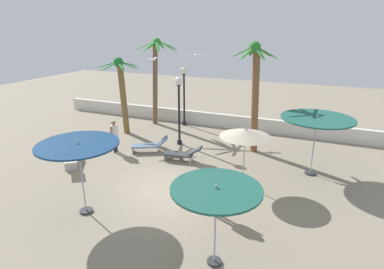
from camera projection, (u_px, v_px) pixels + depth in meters
The scene contains 18 objects.
ground_plane at pixel (162, 191), 12.53m from camera, with size 56.00×56.00×0.00m, color gray.
boundary_wall at pixel (227, 121), 20.26m from camera, with size 25.20×0.30×0.87m, color silver.
patio_umbrella_0 at pixel (317, 120), 13.19m from camera, with size 3.03×3.03×2.73m.
patio_umbrella_1 at pixel (245, 134), 12.22m from camera, with size 2.04×2.04×2.53m.
patio_umbrella_2 at pixel (216, 193), 8.01m from camera, with size 2.39×2.39×2.46m.
patio_umbrella_3 at pixel (78, 148), 10.33m from camera, with size 2.71×2.71×2.72m.
palm_tree_0 at pixel (156, 72), 20.06m from camera, with size 2.67×2.87×5.59m.
palm_tree_1 at pixel (255, 87), 15.51m from camera, with size 2.30×2.19×5.61m.
palm_tree_2 at pixel (122, 86), 18.51m from camera, with size 2.57×2.63×4.59m.
lamp_post_0 at pixel (179, 99), 16.71m from camera, with size 0.43×0.43×3.76m.
lamp_post_1 at pixel (184, 86), 20.10m from camera, with size 0.44×0.44×3.82m.
lounge_chair_0 at pixel (72, 159), 14.58m from camera, with size 1.47×1.85×0.82m.
lounge_chair_1 at pixel (150, 145), 16.32m from camera, with size 1.93×1.36×0.84m.
lounge_chair_2 at pixel (183, 154), 15.19m from camera, with size 1.92×0.81×0.83m.
guest_0 at pixel (214, 188), 10.67m from camera, with size 0.43×0.42×1.71m.
guest_1 at pixel (114, 133), 16.09m from camera, with size 0.24×0.56×1.71m.
seagull_0 at pixel (152, 59), 15.34m from camera, with size 0.39×1.11×0.14m.
seagull_1 at pixel (196, 55), 18.61m from camera, with size 1.02×0.56×0.14m.
Camera 1 is at (5.42, -9.74, 6.28)m, focal length 29.17 mm.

